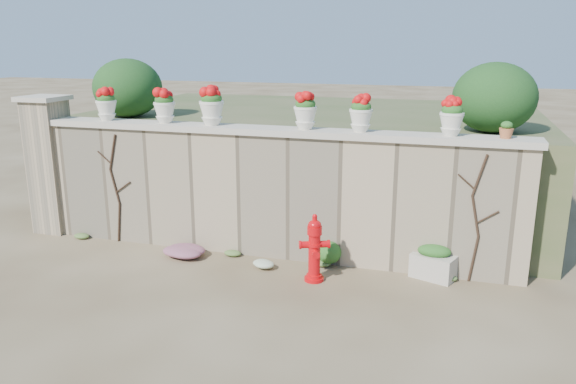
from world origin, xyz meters
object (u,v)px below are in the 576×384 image
(fire_hydrant, at_px, (314,248))
(terracotta_pot, at_px, (506,131))
(planter_box, at_px, (433,263))
(urn_pot_0, at_px, (106,104))

(fire_hydrant, height_order, terracotta_pot, terracotta_pot)
(fire_hydrant, relative_size, terracotta_pot, 4.36)
(terracotta_pot, bearing_deg, planter_box, -163.44)
(urn_pot_0, relative_size, terracotta_pot, 2.35)
(urn_pot_0, bearing_deg, terracotta_pot, 0.00)
(terracotta_pot, bearing_deg, fire_hydrant, -161.19)
(planter_box, distance_m, terracotta_pot, 2.15)
(planter_box, relative_size, terracotta_pot, 3.05)
(terracotta_pot, bearing_deg, urn_pot_0, -180.00)
(fire_hydrant, xyz_separation_m, urn_pot_0, (-3.89, 0.85, 1.86))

